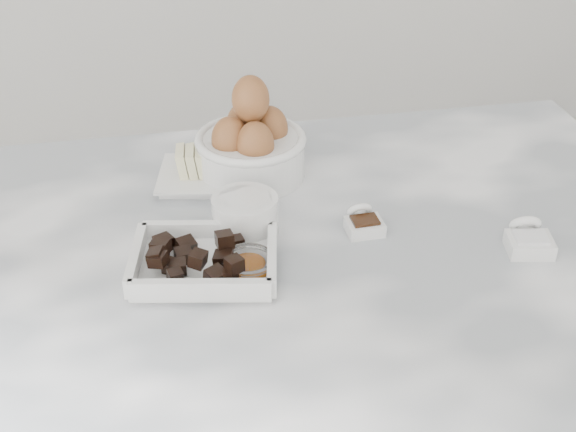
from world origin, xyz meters
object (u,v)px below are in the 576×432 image
object	(u,v)px
butter_plate	(199,170)
zest_bowl	(248,266)
honey_bowl	(237,219)
salt_spoon	(528,239)
chocolate_dish	(204,258)
sugar_ramekin	(245,214)
egg_bowl	(251,144)
vanilla_spoon	(363,222)

from	to	relation	value
butter_plate	zest_bowl	xyz separation A→B (m)	(0.04, -0.26, -0.00)
honey_bowl	salt_spoon	bearing A→B (deg)	-18.10
honey_bowl	chocolate_dish	bearing A→B (deg)	-120.54
sugar_ramekin	egg_bowl	distance (m)	0.16
chocolate_dish	honey_bowl	size ratio (longest dim) A/B	3.01
honey_bowl	salt_spoon	world-z (taller)	salt_spoon
chocolate_dish	salt_spoon	bearing A→B (deg)	-3.94
sugar_ramekin	salt_spoon	xyz separation A→B (m)	(0.37, -0.11, -0.02)
chocolate_dish	vanilla_spoon	size ratio (longest dim) A/B	3.34
egg_bowl	honey_bowl	size ratio (longest dim) A/B	2.48
butter_plate	zest_bowl	bearing A→B (deg)	-81.74
zest_bowl	salt_spoon	world-z (taller)	salt_spoon
sugar_ramekin	zest_bowl	bearing A→B (deg)	-96.29
honey_bowl	sugar_ramekin	bearing A→B (deg)	-47.47
butter_plate	honey_bowl	world-z (taller)	butter_plate
honey_bowl	salt_spoon	size ratio (longest dim) A/B	0.87
honey_bowl	vanilla_spoon	size ratio (longest dim) A/B	1.11
butter_plate	sugar_ramekin	distance (m)	0.17
sugar_ramekin	salt_spoon	size ratio (longest dim) A/B	1.15
butter_plate	honey_bowl	xyz separation A→B (m)	(0.04, -0.15, -0.00)
butter_plate	vanilla_spoon	distance (m)	0.28
sugar_ramekin	honey_bowl	world-z (taller)	sugar_ramekin
honey_bowl	vanilla_spoon	bearing A→B (deg)	-12.34
chocolate_dish	egg_bowl	xyz separation A→B (m)	(0.10, 0.24, 0.03)
sugar_ramekin	vanilla_spoon	size ratio (longest dim) A/B	1.47
chocolate_dish	zest_bowl	xyz separation A→B (m)	(0.05, -0.02, -0.00)
sugar_ramekin	vanilla_spoon	xyz separation A→B (m)	(0.16, -0.03, -0.02)
honey_bowl	salt_spoon	xyz separation A→B (m)	(0.38, -0.12, -0.00)
sugar_ramekin	zest_bowl	distance (m)	0.11
sugar_ramekin	butter_plate	bearing A→B (deg)	107.60
zest_bowl	salt_spoon	size ratio (longest dim) A/B	0.89
zest_bowl	vanilla_spoon	xyz separation A→B (m)	(0.18, 0.08, -0.00)
butter_plate	salt_spoon	world-z (taller)	butter_plate
chocolate_dish	salt_spoon	xyz separation A→B (m)	(0.44, -0.03, -0.01)
chocolate_dish	butter_plate	world-z (taller)	butter_plate
honey_bowl	salt_spoon	distance (m)	0.40
butter_plate	egg_bowl	world-z (taller)	egg_bowl
zest_bowl	vanilla_spoon	world-z (taller)	vanilla_spoon
vanilla_spoon	zest_bowl	bearing A→B (deg)	-155.76
chocolate_dish	egg_bowl	bearing A→B (deg)	67.84
butter_plate	zest_bowl	world-z (taller)	butter_plate
chocolate_dish	sugar_ramekin	distance (m)	0.11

